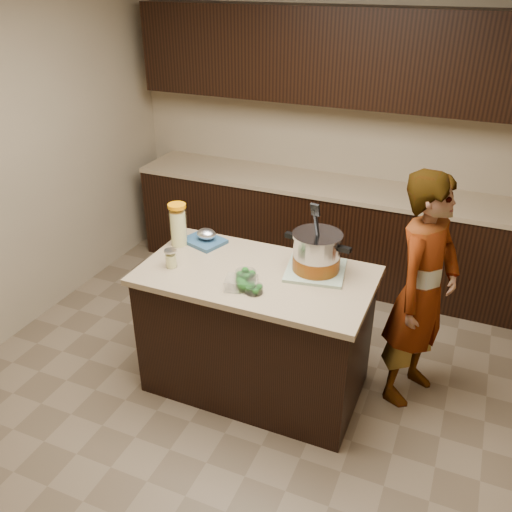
% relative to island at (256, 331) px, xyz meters
% --- Properties ---
extents(ground_plane, '(4.00, 4.00, 0.00)m').
position_rel_island_xyz_m(ground_plane, '(0.00, 0.00, -0.45)').
color(ground_plane, brown).
rests_on(ground_plane, ground).
extents(room_shell, '(4.04, 4.04, 2.72)m').
position_rel_island_xyz_m(room_shell, '(0.00, 0.00, 1.26)').
color(room_shell, tan).
rests_on(room_shell, ground).
extents(back_cabinets, '(3.60, 0.63, 2.33)m').
position_rel_island_xyz_m(back_cabinets, '(0.00, 1.74, 0.49)').
color(back_cabinets, black).
rests_on(back_cabinets, ground).
extents(island, '(1.46, 0.81, 0.90)m').
position_rel_island_xyz_m(island, '(0.00, 0.00, 0.00)').
color(island, black).
rests_on(island, ground).
extents(dish_towel, '(0.41, 0.41, 0.02)m').
position_rel_island_xyz_m(dish_towel, '(0.34, 0.16, 0.46)').
color(dish_towel, '#527951').
rests_on(dish_towel, island).
extents(stock_pot, '(0.44, 0.35, 0.44)m').
position_rel_island_xyz_m(stock_pot, '(0.34, 0.16, 0.57)').
color(stock_pot, '#B7B7BC').
rests_on(stock_pot, dish_towel).
extents(lemonade_pitcher, '(0.13, 0.13, 0.29)m').
position_rel_island_xyz_m(lemonade_pitcher, '(-0.64, 0.16, 0.59)').
color(lemonade_pitcher, '#E2DC8A').
rests_on(lemonade_pitcher, island).
extents(mason_jar, '(0.09, 0.09, 0.13)m').
position_rel_island_xyz_m(mason_jar, '(-0.53, -0.14, 0.50)').
color(mason_jar, '#E2DC8A').
rests_on(mason_jar, island).
extents(broccoli_tub_left, '(0.15, 0.15, 0.06)m').
position_rel_island_xyz_m(broccoli_tub_left, '(-0.02, -0.10, 0.48)').
color(broccoli_tub_left, silver).
rests_on(broccoli_tub_left, island).
extents(broccoli_tub_right, '(0.14, 0.14, 0.05)m').
position_rel_island_xyz_m(broccoli_tub_right, '(0.08, -0.22, 0.47)').
color(broccoli_tub_right, silver).
rests_on(broccoli_tub_right, island).
extents(broccoli_tub_rect, '(0.21, 0.18, 0.07)m').
position_rel_island_xyz_m(broccoli_tub_rect, '(-0.01, -0.20, 0.48)').
color(broccoli_tub_rect, silver).
rests_on(broccoli_tub_rect, island).
extents(blue_tray, '(0.32, 0.29, 0.10)m').
position_rel_island_xyz_m(blue_tray, '(-0.49, 0.24, 0.48)').
color(blue_tray, navy).
rests_on(blue_tray, island).
extents(person, '(0.56, 0.67, 1.58)m').
position_rel_island_xyz_m(person, '(0.98, 0.36, 0.34)').
color(person, gray).
rests_on(person, ground).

